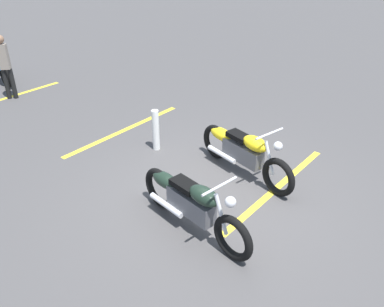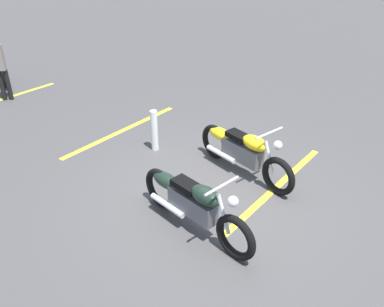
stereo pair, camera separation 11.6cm
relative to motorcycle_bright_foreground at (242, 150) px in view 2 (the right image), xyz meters
The scene contains 7 objects.
ground_plane 1.00m from the motorcycle_bright_foreground, 90.29° to the left, with size 60.00×60.00×0.00m, color #474444.
motorcycle_bright_foreground is the anchor object (origin of this frame).
motorcycle_dark_foreground 1.77m from the motorcycle_bright_foreground, 96.45° to the left, with size 2.22×0.67×1.04m.
bystander_secondary 6.64m from the motorcycle_bright_foreground, ahead, with size 0.29×0.29×1.62m.
bollard_post 1.84m from the motorcycle_bright_foreground, ahead, with size 0.14×0.14×0.84m, color white.
parking_stripe_near 0.87m from the motorcycle_bright_foreground, behind, with size 3.20×0.12×0.01m, color yellow.
parking_stripe_mid 2.98m from the motorcycle_bright_foreground, ahead, with size 3.20×0.12×0.01m, color yellow.
Camera 2 is at (-2.98, 4.61, 3.94)m, focal length 37.66 mm.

